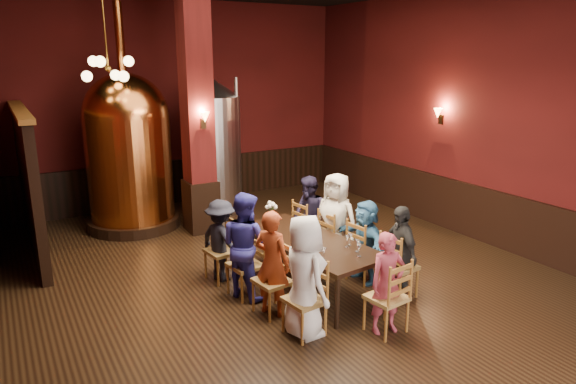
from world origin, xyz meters
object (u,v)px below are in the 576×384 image
person_1 (272,263)px  rose_vase (272,208)px  dining_table (307,243)px  person_2 (245,245)px  person_0 (305,277)px  steel_vessel (213,146)px  copper_kettle (129,150)px

person_1 → rose_vase: 1.65m
dining_table → person_2: size_ratio=1.65×
person_0 → person_1: person_0 is taller
person_1 → person_2: size_ratio=0.94×
person_0 → rose_vase: size_ratio=4.62×
steel_vessel → rose_vase: (-0.33, -3.28, -0.48)m
person_0 → rose_vase: (0.69, 2.10, 0.20)m
person_1 → copper_kettle: 4.67m
person_0 → copper_kettle: bearing=8.1°
rose_vase → dining_table: bearing=-88.0°
person_2 → copper_kettle: copper_kettle is taller
person_0 → copper_kettle: copper_kettle is taller
person_0 → copper_kettle: (-0.78, 5.21, 0.79)m
dining_table → person_1: person_1 is taller
dining_table → rose_vase: rose_vase is taller
person_0 → person_2: (-0.16, 1.32, -0.00)m
person_0 → rose_vase: 2.22m
person_1 → rose_vase: person_1 is taller
dining_table → copper_kettle: 4.46m
dining_table → person_0: (-0.72, -1.10, 0.07)m
person_2 → steel_vessel: size_ratio=0.52×
steel_vessel → person_1: bearing=-103.2°
person_1 → rose_vase: (0.77, 1.43, 0.25)m
person_2 → rose_vase: bearing=-69.7°
person_0 → person_1: bearing=6.5°
person_0 → person_1: 0.67m
person_0 → person_2: bearing=6.5°
person_1 → steel_vessel: size_ratio=0.49×
dining_table → person_2: (-0.88, 0.22, 0.07)m
rose_vase → person_1: bearing=-118.2°
person_1 → steel_vessel: steel_vessel is taller
person_2 → copper_kettle: (-0.62, 3.89, 0.80)m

